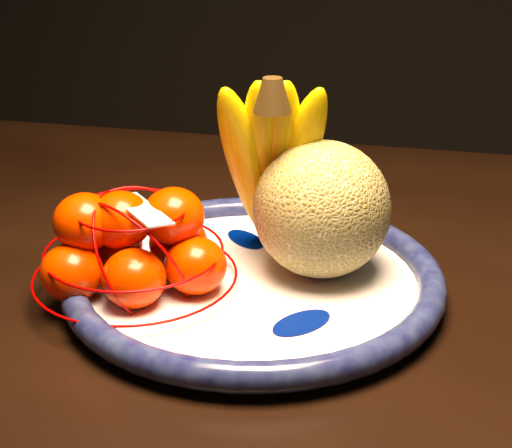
% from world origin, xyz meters
% --- Properties ---
extents(dining_table, '(1.59, 0.97, 0.79)m').
position_xyz_m(dining_table, '(0.07, 0.10, 0.70)').
color(dining_table, black).
rests_on(dining_table, ground).
extents(fruit_bowl, '(0.38, 0.38, 0.03)m').
position_xyz_m(fruit_bowl, '(0.29, 0.08, 0.80)').
color(fruit_bowl, white).
rests_on(fruit_bowl, dining_table).
extents(cantaloupe, '(0.14, 0.14, 0.14)m').
position_xyz_m(cantaloupe, '(0.35, 0.11, 0.87)').
color(cantaloupe, olive).
rests_on(cantaloupe, fruit_bowl).
extents(banana_bunch, '(0.14, 0.14, 0.21)m').
position_xyz_m(banana_bunch, '(0.29, 0.13, 0.91)').
color(banana_bunch, yellow).
rests_on(banana_bunch, fruit_bowl).
extents(mandarin_bag, '(0.24, 0.24, 0.12)m').
position_xyz_m(mandarin_bag, '(0.18, 0.04, 0.84)').
color(mandarin_bag, '#FF2E00').
rests_on(mandarin_bag, fruit_bowl).
extents(price_tag, '(0.07, 0.07, 0.01)m').
position_xyz_m(price_tag, '(0.19, 0.02, 0.89)').
color(price_tag, white).
rests_on(price_tag, mandarin_bag).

